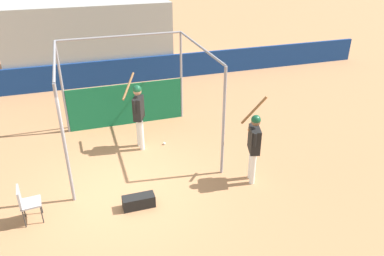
{
  "coord_description": "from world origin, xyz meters",
  "views": [
    {
      "loc": [
        -0.7,
        -7.3,
        5.27
      ],
      "look_at": [
        1.88,
        0.66,
        1.02
      ],
      "focal_mm": 35.0,
      "sensor_mm": 36.0,
      "label": 1
    }
  ],
  "objects_px": {
    "player_waiting": "(254,142)",
    "baseball": "(164,143)",
    "player_batter": "(138,110)",
    "equipment_bag": "(139,201)",
    "folding_chair": "(26,201)"
  },
  "relations": [
    {
      "from": "player_waiting",
      "to": "baseball",
      "type": "bearing_deg",
      "value": 50.64
    },
    {
      "from": "player_batter",
      "to": "player_waiting",
      "type": "relative_size",
      "value": 0.96
    },
    {
      "from": "player_batter",
      "to": "baseball",
      "type": "bearing_deg",
      "value": -70.66
    },
    {
      "from": "baseball",
      "to": "folding_chair",
      "type": "bearing_deg",
      "value": -146.54
    },
    {
      "from": "player_batter",
      "to": "folding_chair",
      "type": "height_order",
      "value": "player_batter"
    },
    {
      "from": "equipment_bag",
      "to": "folding_chair",
      "type": "bearing_deg",
      "value": 173.81
    },
    {
      "from": "player_waiting",
      "to": "player_batter",
      "type": "bearing_deg",
      "value": 59.7
    },
    {
      "from": "player_waiting",
      "to": "folding_chair",
      "type": "xyz_separation_m",
      "value": [
        -5.04,
        0.08,
        -0.55
      ]
    },
    {
      "from": "equipment_bag",
      "to": "baseball",
      "type": "bearing_deg",
      "value": 64.45
    },
    {
      "from": "baseball",
      "to": "player_batter",
      "type": "bearing_deg",
      "value": 174.96
    },
    {
      "from": "player_batter",
      "to": "equipment_bag",
      "type": "distance_m",
      "value": 2.83
    },
    {
      "from": "player_batter",
      "to": "baseball",
      "type": "relative_size",
      "value": 27.1
    },
    {
      "from": "player_waiting",
      "to": "equipment_bag",
      "type": "xyz_separation_m",
      "value": [
        -2.79,
        -0.17,
        -0.93
      ]
    },
    {
      "from": "player_batter",
      "to": "baseball",
      "type": "xyz_separation_m",
      "value": [
        0.66,
        -0.06,
        -1.1
      ]
    },
    {
      "from": "folding_chair",
      "to": "baseball",
      "type": "relative_size",
      "value": 11.35
    }
  ]
}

